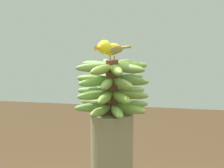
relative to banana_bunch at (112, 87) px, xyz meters
name	(u,v)px	position (x,y,z in m)	size (l,w,h in m)	color
banana_bunch	(112,87)	(0.00, 0.00, 0.00)	(0.31, 0.31, 0.22)	brown
perched_bird	(109,48)	(0.01, 0.02, 0.16)	(0.13, 0.16, 0.09)	#C68933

